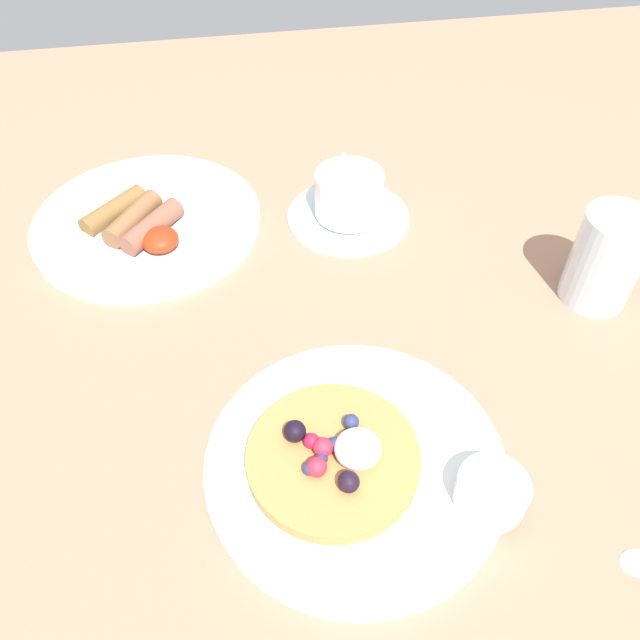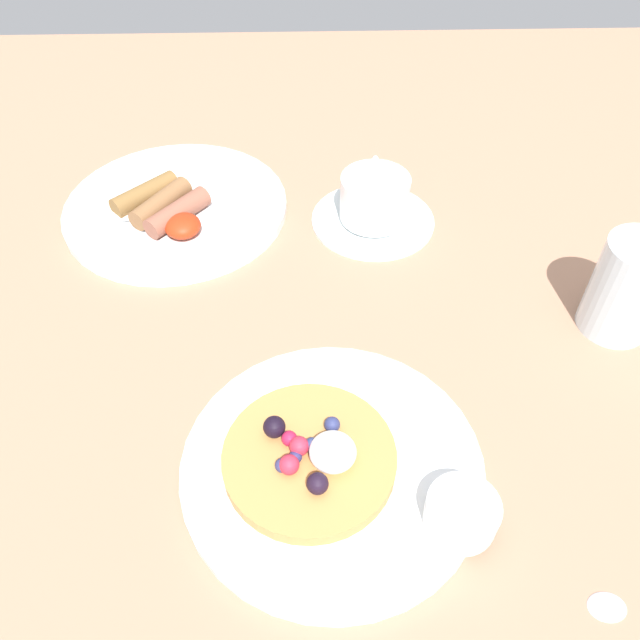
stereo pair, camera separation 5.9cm
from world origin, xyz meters
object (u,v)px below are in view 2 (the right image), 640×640
at_px(coffee_cup, 375,196).
at_px(water_glass, 628,288).
at_px(breakfast_plate, 176,208).
at_px(pancake_plate, 332,466).
at_px(syrup_ramekin, 462,513).
at_px(coffee_saucer, 373,219).

relative_size(coffee_cup, water_glass, 1.06).
relative_size(breakfast_plate, water_glass, 2.60).
bearing_deg(breakfast_plate, coffee_cup, -5.87).
bearing_deg(water_glass, breakfast_plate, 156.64).
distance_m(pancake_plate, syrup_ramekin, 0.11).
bearing_deg(water_glass, pancake_plate, -151.42).
bearing_deg(breakfast_plate, pancake_plate, -64.04).
xyz_separation_m(syrup_ramekin, coffee_cup, (-0.03, 0.39, 0.01)).
relative_size(syrup_ramekin, water_glass, 0.55).
height_order(breakfast_plate, coffee_saucer, breakfast_plate).
height_order(coffee_cup, water_glass, water_glass).
distance_m(breakfast_plate, water_glass, 0.51).
bearing_deg(coffee_saucer, coffee_cup, 84.94).
height_order(breakfast_plate, coffee_cup, coffee_cup).
xyz_separation_m(pancake_plate, coffee_cup, (0.06, 0.34, 0.03)).
height_order(syrup_ramekin, breakfast_plate, syrup_ramekin).
relative_size(coffee_saucer, water_glass, 1.42).
distance_m(coffee_saucer, coffee_cup, 0.03).
xyz_separation_m(pancake_plate, water_glass, (0.29, 0.16, 0.05)).
bearing_deg(syrup_ramekin, water_glass, 47.48).
bearing_deg(pancake_plate, coffee_cup, 79.38).
relative_size(coffee_saucer, coffee_cup, 1.34).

